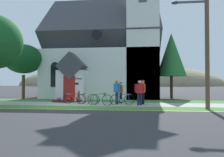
{
  "coord_description": "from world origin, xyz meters",
  "views": [
    {
      "loc": [
        4.41,
        -12.39,
        1.56
      ],
      "look_at": [
        2.67,
        3.86,
        1.87
      ],
      "focal_mm": 31.91,
      "sensor_mm": 36.0,
      "label": 1
    }
  ],
  "objects_px": {
    "yard_deciduous_tree": "(24,59)",
    "bicycle_black": "(122,99)",
    "cyclist_in_green_jersey": "(121,91)",
    "bicycle_yellow": "(74,99)",
    "cyclist_in_blue_jersey": "(143,90)",
    "utility_pole": "(205,27)",
    "cyclist_in_red_jersey": "(140,91)",
    "bicycle_green": "(100,99)",
    "roadside_conifer": "(171,55)",
    "cyclist_in_orange_jersey": "(117,90)",
    "church_sign": "(69,85)",
    "bicycle_red": "(88,99)"
  },
  "relations": [
    {
      "from": "cyclist_in_orange_jersey",
      "to": "bicycle_yellow",
      "type": "bearing_deg",
      "value": -177.6
    },
    {
      "from": "church_sign",
      "to": "bicycle_green",
      "type": "distance_m",
      "value": 4.32
    },
    {
      "from": "utility_pole",
      "to": "bicycle_yellow",
      "type": "bearing_deg",
      "value": 166.45
    },
    {
      "from": "cyclist_in_blue_jersey",
      "to": "yard_deciduous_tree",
      "type": "bearing_deg",
      "value": 162.49
    },
    {
      "from": "bicycle_red",
      "to": "cyclist_in_red_jersey",
      "type": "relative_size",
      "value": 1.01
    },
    {
      "from": "bicycle_red",
      "to": "cyclist_in_green_jersey",
      "type": "distance_m",
      "value": 2.48
    },
    {
      "from": "church_sign",
      "to": "bicycle_yellow",
      "type": "height_order",
      "value": "church_sign"
    },
    {
      "from": "bicycle_green",
      "to": "cyclist_in_red_jersey",
      "type": "height_order",
      "value": "cyclist_in_red_jersey"
    },
    {
      "from": "bicycle_red",
      "to": "roadside_conifer",
      "type": "height_order",
      "value": "roadside_conifer"
    },
    {
      "from": "bicycle_green",
      "to": "cyclist_in_green_jersey",
      "type": "bearing_deg",
      "value": 47.25
    },
    {
      "from": "cyclist_in_green_jersey",
      "to": "utility_pole",
      "type": "relative_size",
      "value": 0.18
    },
    {
      "from": "cyclist_in_green_jersey",
      "to": "bicycle_yellow",
      "type": "bearing_deg",
      "value": -167.6
    },
    {
      "from": "cyclist_in_orange_jersey",
      "to": "utility_pole",
      "type": "distance_m",
      "value": 6.92
    },
    {
      "from": "cyclist_in_red_jersey",
      "to": "cyclist_in_blue_jersey",
      "type": "bearing_deg",
      "value": 71.22
    },
    {
      "from": "cyclist_in_green_jersey",
      "to": "roadside_conifer",
      "type": "xyz_separation_m",
      "value": [
        4.7,
        5.41,
        3.4
      ]
    },
    {
      "from": "cyclist_in_blue_jersey",
      "to": "cyclist_in_green_jersey",
      "type": "distance_m",
      "value": 1.7
    },
    {
      "from": "yard_deciduous_tree",
      "to": "cyclist_in_blue_jersey",
      "type": "bearing_deg",
      "value": -17.51
    },
    {
      "from": "bicycle_yellow",
      "to": "yard_deciduous_tree",
      "type": "distance_m",
      "value": 7.75
    },
    {
      "from": "yard_deciduous_tree",
      "to": "bicycle_red",
      "type": "bearing_deg",
      "value": -27.22
    },
    {
      "from": "bicycle_black",
      "to": "cyclist_in_green_jersey",
      "type": "bearing_deg",
      "value": 99.06
    },
    {
      "from": "bicycle_yellow",
      "to": "cyclist_in_green_jersey",
      "type": "distance_m",
      "value": 3.46
    },
    {
      "from": "utility_pole",
      "to": "roadside_conifer",
      "type": "xyz_separation_m",
      "value": [
        -0.42,
        8.18,
        -0.51
      ]
    },
    {
      "from": "yard_deciduous_tree",
      "to": "bicycle_black",
      "type": "bearing_deg",
      "value": -21.72
    },
    {
      "from": "bicycle_green",
      "to": "cyclist_in_blue_jersey",
      "type": "relative_size",
      "value": 1.05
    },
    {
      "from": "bicycle_green",
      "to": "church_sign",
      "type": "bearing_deg",
      "value": 137.98
    },
    {
      "from": "church_sign",
      "to": "cyclist_in_blue_jersey",
      "type": "xyz_separation_m",
      "value": [
        6.06,
        -1.99,
        -0.3
      ]
    },
    {
      "from": "bicycle_yellow",
      "to": "yard_deciduous_tree",
      "type": "bearing_deg",
      "value": 149.21
    },
    {
      "from": "church_sign",
      "to": "yard_deciduous_tree",
      "type": "distance_m",
      "value": 5.62
    },
    {
      "from": "cyclist_in_red_jersey",
      "to": "roadside_conifer",
      "type": "distance_m",
      "value": 8.21
    },
    {
      "from": "bicycle_yellow",
      "to": "utility_pole",
      "type": "height_order",
      "value": "utility_pole"
    },
    {
      "from": "church_sign",
      "to": "utility_pole",
      "type": "distance_m",
      "value": 11.03
    },
    {
      "from": "bicycle_green",
      "to": "utility_pole",
      "type": "xyz_separation_m",
      "value": [
        6.45,
        -1.33,
        4.43
      ]
    },
    {
      "from": "bicycle_black",
      "to": "cyclist_in_green_jersey",
      "type": "relative_size",
      "value": 1.08
    },
    {
      "from": "church_sign",
      "to": "yard_deciduous_tree",
      "type": "xyz_separation_m",
      "value": [
        -4.86,
        1.45,
        2.43
      ]
    },
    {
      "from": "cyclist_in_red_jersey",
      "to": "roadside_conifer",
      "type": "relative_size",
      "value": 0.26
    },
    {
      "from": "yard_deciduous_tree",
      "to": "cyclist_in_red_jersey",
      "type": "bearing_deg",
      "value": -21.19
    },
    {
      "from": "bicycle_red",
      "to": "bicycle_yellow",
      "type": "relative_size",
      "value": 0.99
    },
    {
      "from": "bicycle_yellow",
      "to": "cyclist_in_blue_jersey",
      "type": "xyz_separation_m",
      "value": [
        4.93,
        0.13,
        0.65
      ]
    },
    {
      "from": "cyclist_in_red_jersey",
      "to": "yard_deciduous_tree",
      "type": "relative_size",
      "value": 0.33
    },
    {
      "from": "cyclist_in_orange_jersey",
      "to": "cyclist_in_blue_jersey",
      "type": "bearing_deg",
      "value": -0.12
    },
    {
      "from": "cyclist_in_blue_jersey",
      "to": "cyclist_in_green_jersey",
      "type": "relative_size",
      "value": 1.08
    },
    {
      "from": "cyclist_in_red_jersey",
      "to": "cyclist_in_blue_jersey",
      "type": "distance_m",
      "value": 0.74
    },
    {
      "from": "church_sign",
      "to": "cyclist_in_green_jersey",
      "type": "height_order",
      "value": "church_sign"
    },
    {
      "from": "bicycle_black",
      "to": "bicycle_green",
      "type": "bearing_deg",
      "value": -161.34
    },
    {
      "from": "cyclist_in_red_jersey",
      "to": "cyclist_in_blue_jersey",
      "type": "height_order",
      "value": "cyclist_in_blue_jersey"
    },
    {
      "from": "cyclist_in_red_jersey",
      "to": "cyclist_in_green_jersey",
      "type": "distance_m",
      "value": 1.88
    },
    {
      "from": "bicycle_green",
      "to": "utility_pole",
      "type": "bearing_deg",
      "value": -11.65
    },
    {
      "from": "bicycle_black",
      "to": "cyclist_in_orange_jersey",
      "type": "relative_size",
      "value": 0.98
    },
    {
      "from": "cyclist_in_green_jersey",
      "to": "bicycle_black",
      "type": "bearing_deg",
      "value": -80.94
    },
    {
      "from": "cyclist_in_blue_jersey",
      "to": "utility_pole",
      "type": "xyz_separation_m",
      "value": [
        3.53,
        -2.16,
        3.81
      ]
    }
  ]
}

